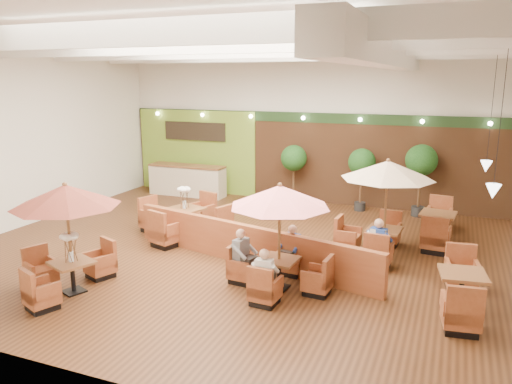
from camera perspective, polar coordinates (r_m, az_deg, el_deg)
The scene contains 17 objects.
room at distance 13.46m, azimuth 0.95°, elevation 9.53°, with size 14.04×14.00×5.52m.
service_counter at distance 19.34m, azimuth -7.86°, elevation 1.33°, with size 3.00×0.75×1.18m.
booth_divider at distance 12.13m, azimuth -1.07°, elevation -6.01°, with size 7.04×0.18×0.98m, color brown.
table_0 at distance 10.91m, azimuth -20.95°, elevation -2.36°, with size 2.33×2.47×2.38m.
table_1 at distance 10.42m, azimuth 2.71°, elevation -2.80°, with size 2.28×2.28×2.32m.
table_2 at distance 12.74m, azimuth 14.46°, elevation 0.66°, with size 2.38×2.46×2.50m.
table_3 at distance 14.41m, azimuth -8.12°, elevation -3.27°, with size 2.89×2.89×1.59m.
table_4 at distance 10.67m, azimuth 22.40°, elevation -10.45°, with size 0.97×2.63×0.96m.
table_5 at distance 14.71m, azimuth 19.98°, elevation -3.81°, with size 1.00×2.75×1.01m.
topiary_0 at distance 17.67m, azimuth 4.34°, elevation 3.62°, with size 0.92×0.92×2.13m.
topiary_1 at distance 17.11m, azimuth 11.99°, elevation 3.08°, with size 0.92×0.92×2.13m.
topiary_2 at distance 16.87m, azimuth 18.36°, elevation 3.15°, with size 1.02×1.02×2.36m.
diner_0 at distance 9.95m, azimuth 1.03°, elevation -8.89°, with size 0.36×0.29×0.71m.
diner_1 at distance 11.44m, azimuth 4.06°, elevation -5.97°, with size 0.38×0.33×0.71m.
diner_2 at distance 10.97m, azimuth -1.53°, elevation -6.68°, with size 0.36×0.41×0.76m.
diner_3 at distance 12.13m, azimuth 13.87°, elevation -5.12°, with size 0.41×0.35×0.77m.
diner_4 at distance 12.13m, azimuth 13.87°, elevation -5.14°, with size 0.39×0.33×0.76m.
Camera 1 is at (5.06, -11.33, 4.42)m, focal length 35.00 mm.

